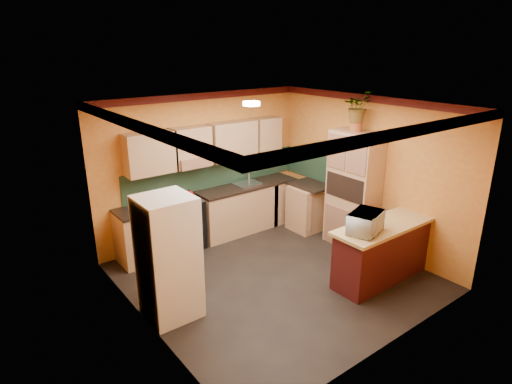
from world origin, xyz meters
TOP-DOWN VIEW (x-y plane):
  - room_shell at (0.02, 0.28)m, footprint 4.24×4.24m
  - base_cabinets_back at (0.01, 1.80)m, footprint 3.65×0.60m
  - countertop_back at (0.01, 1.80)m, footprint 3.65×0.62m
  - stove at (-0.61, 1.80)m, footprint 0.58×0.58m
  - kettle at (-0.51, 1.75)m, footprint 0.19×0.19m
  - sink at (0.79, 1.80)m, footprint 0.48×0.40m
  - base_cabinets_right at (1.80, 1.06)m, footprint 0.60×0.80m
  - countertop_right at (1.80, 1.06)m, footprint 0.62×0.80m
  - fridge at (-1.75, 0.09)m, footprint 0.68×0.66m
  - pantry at (1.85, 0.07)m, footprint 0.48×0.90m
  - fern_pot at (1.85, 0.12)m, footprint 0.22×0.22m
  - fern at (1.85, 0.12)m, footprint 0.51×0.46m
  - breakfast_bar at (1.33, -1.05)m, footprint 1.80×0.55m
  - bar_top at (1.33, -1.05)m, footprint 1.90×0.65m
  - microwave at (0.80, -1.05)m, footprint 0.65×0.54m

SIDE VIEW (x-z plane):
  - base_cabinets_back at x=0.01m, z-range 0.00..0.88m
  - base_cabinets_right at x=1.80m, z-range 0.00..0.88m
  - breakfast_bar at x=1.33m, z-range 0.00..0.88m
  - stove at x=-0.61m, z-range 0.00..0.91m
  - fridge at x=-1.75m, z-range 0.00..1.70m
  - countertop_back at x=0.01m, z-range 0.88..0.92m
  - countertop_right at x=1.80m, z-range 0.88..0.92m
  - bar_top at x=1.33m, z-range 0.88..0.93m
  - sink at x=0.79m, z-range 0.92..0.95m
  - kettle at x=-0.51m, z-range 0.91..1.09m
  - pantry at x=1.85m, z-range 0.00..2.10m
  - microwave at x=0.80m, z-range 0.93..1.24m
  - room_shell at x=0.02m, z-range 0.73..3.45m
  - fern_pot at x=1.85m, z-range 2.10..2.26m
  - fern at x=1.85m, z-range 2.26..2.78m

